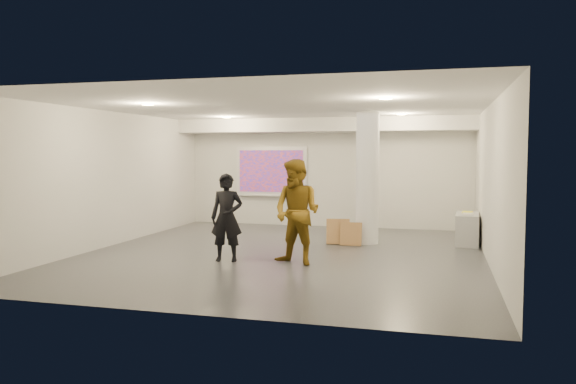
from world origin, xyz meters
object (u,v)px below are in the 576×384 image
(column, at_px, (367,178))
(woman, at_px, (227,217))
(credenza, at_px, (467,229))
(projection_screen, at_px, (271,172))
(man, at_px, (297,212))

(column, distance_m, woman, 3.72)
(credenza, bearing_deg, column, -164.80)
(column, xyz_separation_m, projection_screen, (-3.10, 2.65, 0.03))
(woman, distance_m, man, 1.39)
(column, height_order, woman, column)
(credenza, relative_size, woman, 0.71)
(projection_screen, height_order, man, projection_screen)
(column, relative_size, credenza, 2.51)
(projection_screen, bearing_deg, credenza, -22.33)
(column, xyz_separation_m, credenza, (2.22, 0.47, -1.15))
(credenza, distance_m, woman, 5.64)
(man, bearing_deg, credenza, 65.39)
(projection_screen, relative_size, man, 1.07)
(column, bearing_deg, projection_screen, 139.44)
(man, bearing_deg, projection_screen, 131.09)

